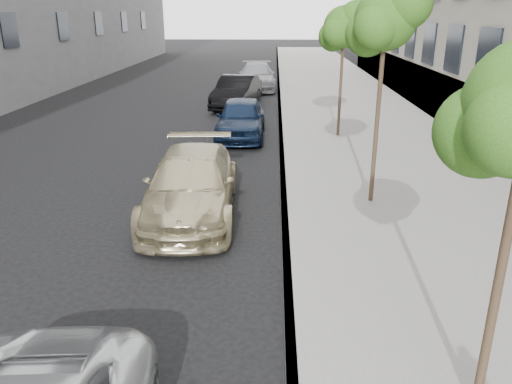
# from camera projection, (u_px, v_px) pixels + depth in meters

# --- Properties ---
(sidewalk) EXTENTS (6.40, 72.00, 0.14)m
(sidewalk) POSITION_uv_depth(u_px,v_px,m) (337.00, 95.00, 26.69)
(sidewalk) COLOR gray
(sidewalk) RESTS_ON ground
(curb) EXTENTS (0.15, 72.00, 0.14)m
(curb) POSITION_uv_depth(u_px,v_px,m) (279.00, 95.00, 26.80)
(curb) COLOR #9E9B93
(curb) RESTS_ON ground
(tree_mid) EXTENTS (1.66, 1.46, 4.84)m
(tree_mid) POSITION_uv_depth(u_px,v_px,m) (387.00, 19.00, 10.31)
(tree_mid) COLOR #38281C
(tree_mid) RESTS_ON sidewalk
(tree_far) EXTENTS (1.72, 1.52, 4.52)m
(tree_far) POSITION_uv_depth(u_px,v_px,m) (345.00, 27.00, 16.53)
(tree_far) COLOR #38281C
(tree_far) RESTS_ON sidewalk
(suv) EXTENTS (2.18, 4.87, 1.38)m
(suv) POSITION_uv_depth(u_px,v_px,m) (191.00, 184.00, 11.07)
(suv) COLOR #BFB288
(suv) RESTS_ON ground
(sedan_blue) EXTENTS (1.67, 4.13, 1.41)m
(sedan_blue) POSITION_uv_depth(u_px,v_px,m) (241.00, 118.00, 17.80)
(sedan_blue) COLOR #0F1B32
(sedan_blue) RESTS_ON ground
(sedan_black) EXTENTS (2.27, 4.65, 1.47)m
(sedan_black) POSITION_uv_depth(u_px,v_px,m) (237.00, 92.00, 23.31)
(sedan_black) COLOR black
(sedan_black) RESTS_ON ground
(sedan_rear) EXTENTS (2.25, 5.15, 1.47)m
(sedan_rear) POSITION_uv_depth(u_px,v_px,m) (257.00, 77.00, 28.78)
(sedan_rear) COLOR gray
(sedan_rear) RESTS_ON ground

